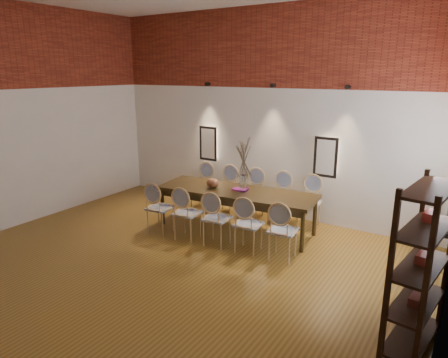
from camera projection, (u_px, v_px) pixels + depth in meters
The scene contains 24 objects.
floor at pixel (144, 283), 5.48m from camera, with size 7.00×7.00×0.02m, color olive.
wall_back at pixel (266, 114), 7.84m from camera, with size 7.00×0.10×4.00m, color silver.
brick_band_back at pixel (266, 47), 7.45m from camera, with size 7.00×0.02×1.50m, color maroon.
niche_left at pixel (209, 143), 8.62m from camera, with size 0.36×0.06×0.66m, color #FFEAC6.
niche_right at pixel (326, 157), 7.26m from camera, with size 0.36×0.06×0.66m, color #FFEAC6.
spot_fixture_left at pixel (208, 84), 8.27m from camera, with size 0.08×0.08×0.10m, color black.
spot_fixture_mid at pixel (273, 85), 7.48m from camera, with size 0.08×0.08×0.10m, color black.
spot_fixture_right at pixel (348, 87), 6.75m from camera, with size 0.08×0.08×0.10m, color black.
dining_table at pixel (236, 210), 7.23m from camera, with size 2.86×0.92×0.75m, color #31220E.
chair_near_a at pixel (160, 208), 7.07m from camera, with size 0.44×0.44×0.94m, color tan, non-canonical shape.
chair_near_b at pixel (187, 213), 6.82m from camera, with size 0.44×0.44×0.94m, color tan, non-canonical shape.
chair_near_c at pixel (217, 218), 6.57m from camera, with size 0.44×0.44×0.94m, color tan, non-canonical shape.
chair_near_d at pixel (249, 224), 6.32m from camera, with size 0.44×0.44×0.94m, color tan, non-canonical shape.
chair_near_e at pixel (283, 230), 6.07m from camera, with size 0.44×0.44×0.94m, color tan, non-canonical shape.
chair_far_a at pixel (202, 187), 8.35m from camera, with size 0.44×0.44×0.94m, color tan, non-canonical shape.
chair_far_b at pixel (226, 190), 8.10m from camera, with size 0.44×0.44×0.94m, color tan, non-canonical shape.
chair_far_c at pixel (252, 194), 7.84m from camera, with size 0.44×0.44×0.94m, color tan, non-canonical shape.
chair_far_d at pixel (280, 198), 7.59m from camera, with size 0.44×0.44×0.94m, color tan, non-canonical shape.
chair_far_e at pixel (309, 203), 7.34m from camera, with size 0.44×0.44×0.94m, color tan, non-canonical shape.
vase at pixel (244, 183), 7.03m from camera, with size 0.14×0.14×0.30m, color silver.
dried_branches at pixel (244, 158), 6.92m from camera, with size 0.50×0.50×0.70m, color brown, non-canonical shape.
bowl at pixel (213, 183), 7.27m from camera, with size 0.24×0.24×0.18m, color brown.
book at pixel (240, 189), 7.13m from camera, with size 0.26×0.18×0.03m, color #881875.
shelving_rack at pixel (421, 267), 4.03m from camera, with size 0.38×1.00×1.80m, color black, non-canonical shape.
Camera 1 is at (3.59, -3.53, 2.81)m, focal length 32.00 mm.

